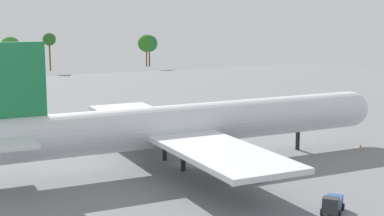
{
  "coord_description": "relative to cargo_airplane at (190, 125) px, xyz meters",
  "views": [
    {
      "loc": [
        -36.96,
        -75.09,
        22.38
      ],
      "look_at": [
        0.0,
        0.0,
        8.47
      ],
      "focal_mm": 53.24,
      "sensor_mm": 36.0,
      "label": 1
    }
  ],
  "objects": [
    {
      "name": "ground_plane",
      "position": [
        0.36,
        0.0,
        -5.98
      ],
      "size": [
        267.2,
        267.2,
        0.0
      ],
      "primitive_type": "plane",
      "color": "slate"
    },
    {
      "name": "safety_cone_nose",
      "position": [
        30.42,
        -3.56,
        -5.69
      ],
      "size": [
        0.41,
        0.41,
        0.58
      ],
      "primitive_type": "cone",
      "color": "orange",
      "rests_on": "ground_plane"
    },
    {
      "name": "tree_line_backdrop",
      "position": [
        28.88,
        151.61,
        4.05
      ],
      "size": [
        80.17,
        7.53,
        14.98
      ],
      "color": "#51381E",
      "rests_on": "ground_plane"
    },
    {
      "name": "cargo_airplane",
      "position": [
        0.0,
        0.0,
        0.0
      ],
      "size": [
        66.8,
        52.88,
        18.83
      ],
      "color": "silver",
      "rests_on": "ground_plane"
    },
    {
      "name": "fuel_truck",
      "position": [
        4.95,
        -26.75,
        -4.89
      ],
      "size": [
        4.35,
        4.1,
        2.22
      ],
      "color": "#333338",
      "rests_on": "ground_plane"
    }
  ]
}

